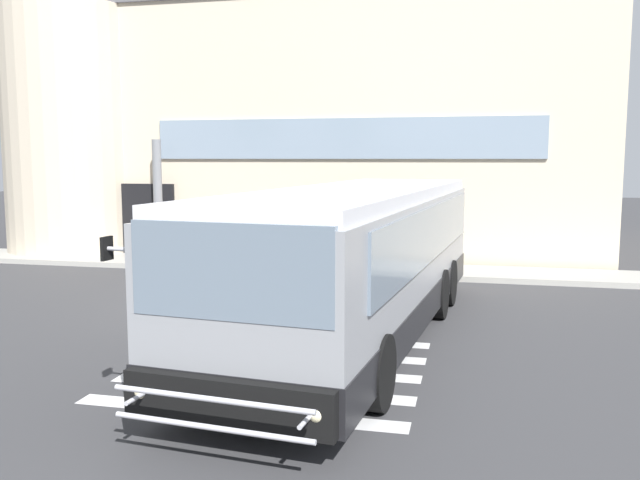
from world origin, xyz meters
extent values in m
cube|color=#353538|center=(0.00, 0.00, -0.01)|extent=(80.00, 90.00, 0.02)
cube|color=silver|center=(2.00, -6.00, 0.00)|extent=(4.40, 0.36, 0.01)
cube|color=silver|center=(2.00, -5.10, 0.00)|extent=(4.40, 0.36, 0.01)
cube|color=silver|center=(2.00, -4.20, 0.00)|extent=(4.40, 0.36, 0.01)
cube|color=silver|center=(2.00, -3.30, 0.00)|extent=(4.40, 0.36, 0.01)
cube|color=silver|center=(2.00, -2.40, 0.00)|extent=(4.40, 0.36, 0.01)
cube|color=beige|center=(0.00, 12.00, 4.03)|extent=(17.73, 12.00, 8.07)
cube|color=#56565B|center=(0.00, 12.00, 8.22)|extent=(17.93, 12.20, 0.30)
cylinder|color=beige|center=(-8.36, 6.50, 4.03)|extent=(4.40, 4.40, 8.07)
cube|color=black|center=(-5.36, 5.95, 1.20)|extent=(1.80, 0.16, 2.40)
cube|color=gray|center=(1.00, 5.96, 3.80)|extent=(11.73, 0.10, 1.20)
cube|color=#9E9B93|center=(0.00, 4.80, 0.07)|extent=(21.73, 2.00, 0.15)
cylinder|color=slate|center=(-4.74, 5.40, 1.97)|extent=(0.28, 0.28, 3.64)
cube|color=gray|center=(2.88, -2.10, 1.42)|extent=(3.55, 10.41, 2.15)
cube|color=black|center=(2.88, -2.10, 0.62)|extent=(3.59, 10.45, 0.55)
cube|color=silver|center=(2.88, -2.10, 2.60)|extent=(3.43, 10.20, 0.20)
cube|color=slate|center=(2.38, -7.13, 2.02)|extent=(2.35, 0.35, 1.05)
cube|color=slate|center=(4.20, -1.93, 1.92)|extent=(0.93, 8.97, 0.95)
cube|color=slate|center=(1.62, -1.67, 1.92)|extent=(0.93, 8.97, 0.95)
cube|color=black|center=(2.38, -7.13, 2.38)|extent=(2.15, 0.31, 0.28)
cube|color=black|center=(2.37, -7.26, 0.63)|extent=(2.46, 0.44, 0.52)
sphere|color=beige|center=(3.38, -7.40, 0.65)|extent=(0.18, 0.18, 0.18)
sphere|color=beige|center=(1.34, -7.19, 0.65)|extent=(0.18, 0.18, 0.18)
cylinder|color=#B7B7BF|center=(0.91, -6.78, 2.17)|extent=(0.40, 0.09, 0.05)
cube|color=black|center=(0.71, -6.76, 2.17)|extent=(0.06, 0.20, 0.28)
cylinder|color=black|center=(3.72, -5.50, 0.50)|extent=(0.40, 1.02, 1.00)
cylinder|color=black|center=(1.38, -5.27, 0.50)|extent=(0.40, 1.02, 1.00)
cylinder|color=black|center=(4.24, -0.32, 0.50)|extent=(0.40, 1.02, 1.00)
cylinder|color=black|center=(1.90, -0.09, 0.50)|extent=(0.40, 1.02, 1.00)
cylinder|color=black|center=(4.37, 0.97, 0.50)|extent=(0.40, 1.02, 1.00)
cylinder|color=black|center=(2.03, 1.21, 0.50)|extent=(0.40, 1.02, 1.00)
cylinder|color=#B7B7BF|center=(2.33, -7.62, 0.50)|extent=(2.24, 0.28, 0.06)
cylinder|color=#B7B7BF|center=(2.33, -7.62, 0.80)|extent=(2.24, 0.28, 0.06)
cylinder|color=#B7B7BF|center=(3.32, -7.52, 0.65)|extent=(0.10, 0.50, 0.05)
cylinder|color=#B7B7BF|center=(1.38, -7.33, 0.65)|extent=(0.10, 0.50, 0.05)
cylinder|color=#2D2D33|center=(-3.86, 4.85, 0.57)|extent=(0.15, 0.15, 0.85)
cylinder|color=#2D2D33|center=(-4.03, 4.76, 0.57)|extent=(0.15, 0.15, 0.85)
cube|color=#B23333|center=(-3.94, 4.81, 1.29)|extent=(0.44, 0.37, 0.58)
sphere|color=tan|center=(-3.94, 4.81, 1.71)|extent=(0.23, 0.23, 0.23)
cylinder|color=#B23333|center=(-3.72, 4.92, 1.24)|extent=(0.09, 0.09, 0.55)
cylinder|color=#B23333|center=(-4.17, 4.69, 1.24)|extent=(0.09, 0.09, 0.55)
cube|color=maroon|center=(-4.02, 4.96, 1.27)|extent=(0.35, 0.30, 0.44)
cylinder|color=#4C4233|center=(-2.65, 5.04, 0.57)|extent=(0.15, 0.15, 0.85)
cylinder|color=#4C4233|center=(-2.85, 5.03, 0.57)|extent=(0.15, 0.15, 0.85)
cube|color=#4C4751|center=(-2.75, 5.03, 1.29)|extent=(0.39, 0.24, 0.58)
sphere|color=tan|center=(-2.75, 5.03, 1.71)|extent=(0.23, 0.23, 0.23)
cylinder|color=#4C4751|center=(-2.50, 5.05, 1.24)|extent=(0.09, 0.09, 0.55)
cylinder|color=#4C4751|center=(-3.00, 5.02, 1.24)|extent=(0.09, 0.09, 0.55)
camera|label=1|loc=(4.86, -13.67, 3.22)|focal=37.29mm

